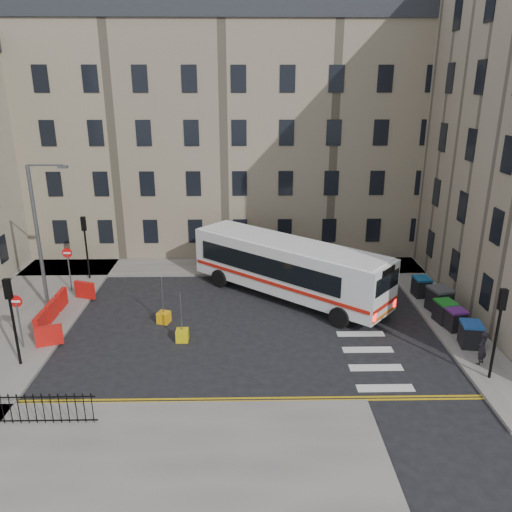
{
  "coord_description": "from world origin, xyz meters",
  "views": [
    {
      "loc": [
        -1.76,
        -23.84,
        12.06
      ],
      "look_at": [
        -1.27,
        2.42,
        3.0
      ],
      "focal_mm": 35.0,
      "sensor_mm": 36.0,
      "label": 1
    }
  ],
  "objects_px": {
    "bus": "(288,266)",
    "bollard_chevron": "(182,335)",
    "streetlamp": "(38,236)",
    "wheelie_bin_c": "(445,311)",
    "wheelie_bin_a": "(470,334)",
    "wheelie_bin_b": "(455,319)",
    "pedestrian": "(482,348)",
    "wheelie_bin_d": "(439,299)",
    "wheelie_bin_e": "(421,287)",
    "bollard_yellow": "(164,317)"
  },
  "relations": [
    {
      "from": "bus",
      "to": "pedestrian",
      "type": "relative_size",
      "value": 7.13
    },
    {
      "from": "wheelie_bin_c",
      "to": "wheelie_bin_d",
      "type": "distance_m",
      "value": 1.36
    },
    {
      "from": "wheelie_bin_e",
      "to": "bollard_yellow",
      "type": "distance_m",
      "value": 15.07
    },
    {
      "from": "wheelie_bin_c",
      "to": "wheelie_bin_d",
      "type": "height_order",
      "value": "wheelie_bin_d"
    },
    {
      "from": "pedestrian",
      "to": "bollard_yellow",
      "type": "distance_m",
      "value": 15.65
    },
    {
      "from": "wheelie_bin_b",
      "to": "wheelie_bin_e",
      "type": "distance_m",
      "value": 4.27
    },
    {
      "from": "wheelie_bin_d",
      "to": "wheelie_bin_e",
      "type": "height_order",
      "value": "wheelie_bin_d"
    },
    {
      "from": "pedestrian",
      "to": "wheelie_bin_b",
      "type": "bearing_deg",
      "value": -133.69
    },
    {
      "from": "bus",
      "to": "wheelie_bin_e",
      "type": "relative_size",
      "value": 9.81
    },
    {
      "from": "streetlamp",
      "to": "bollard_chevron",
      "type": "bearing_deg",
      "value": -25.01
    },
    {
      "from": "wheelie_bin_b",
      "to": "bus",
      "type": "bearing_deg",
      "value": 140.41
    },
    {
      "from": "wheelie_bin_a",
      "to": "wheelie_bin_c",
      "type": "distance_m",
      "value": 2.58
    },
    {
      "from": "bus",
      "to": "streetlamp",
      "type": "bearing_deg",
      "value": 137.36
    },
    {
      "from": "streetlamp",
      "to": "wheelie_bin_d",
      "type": "xyz_separation_m",
      "value": [
        21.83,
        -0.83,
        -3.5
      ]
    },
    {
      "from": "bollard_yellow",
      "to": "bollard_chevron",
      "type": "xyz_separation_m",
      "value": [
        1.23,
        -2.03,
        0.0
      ]
    },
    {
      "from": "pedestrian",
      "to": "bollard_yellow",
      "type": "xyz_separation_m",
      "value": [
        -14.92,
        4.68,
        -0.64
      ]
    },
    {
      "from": "bollard_chevron",
      "to": "wheelie_bin_b",
      "type": "bearing_deg",
      "value": 3.0
    },
    {
      "from": "streetlamp",
      "to": "bollard_yellow",
      "type": "bearing_deg",
      "value": -14.09
    },
    {
      "from": "wheelie_bin_a",
      "to": "wheelie_bin_b",
      "type": "xyz_separation_m",
      "value": [
        -0.06,
        1.73,
        -0.04
      ]
    },
    {
      "from": "wheelie_bin_e",
      "to": "streetlamp",
      "type": "bearing_deg",
      "value": 178.43
    },
    {
      "from": "wheelie_bin_e",
      "to": "pedestrian",
      "type": "height_order",
      "value": "pedestrian"
    },
    {
      "from": "wheelie_bin_c",
      "to": "pedestrian",
      "type": "distance_m",
      "value": 4.21
    },
    {
      "from": "wheelie_bin_c",
      "to": "wheelie_bin_a",
      "type": "bearing_deg",
      "value": -95.19
    },
    {
      "from": "wheelie_bin_c",
      "to": "wheelie_bin_e",
      "type": "bearing_deg",
      "value": 80.84
    },
    {
      "from": "bus",
      "to": "wheelie_bin_a",
      "type": "relative_size",
      "value": 9.23
    },
    {
      "from": "bus",
      "to": "wheelie_bin_c",
      "type": "bearing_deg",
      "value": -73.95
    },
    {
      "from": "wheelie_bin_a",
      "to": "wheelie_bin_d",
      "type": "height_order",
      "value": "wheelie_bin_d"
    },
    {
      "from": "streetlamp",
      "to": "wheelie_bin_c",
      "type": "xyz_separation_m",
      "value": [
        21.64,
        -2.17,
        -3.6
      ]
    },
    {
      "from": "bollard_chevron",
      "to": "bus",
      "type": "bearing_deg",
      "value": 43.27
    },
    {
      "from": "bus",
      "to": "wheelie_bin_e",
      "type": "xyz_separation_m",
      "value": [
        7.93,
        -0.29,
        -1.24
      ]
    },
    {
      "from": "bollard_chevron",
      "to": "bollard_yellow",
      "type": "bearing_deg",
      "value": 121.17
    },
    {
      "from": "bollard_yellow",
      "to": "wheelie_bin_b",
      "type": "bearing_deg",
      "value": -4.96
    },
    {
      "from": "wheelie_bin_a",
      "to": "bollard_chevron",
      "type": "distance_m",
      "value": 13.94
    },
    {
      "from": "bollard_yellow",
      "to": "wheelie_bin_c",
      "type": "bearing_deg",
      "value": -1.83
    },
    {
      "from": "bus",
      "to": "pedestrian",
      "type": "xyz_separation_m",
      "value": [
        8.09,
        -7.93,
        -1.02
      ]
    },
    {
      "from": "bus",
      "to": "wheelie_bin_b",
      "type": "xyz_separation_m",
      "value": [
        8.23,
        -4.55,
        -1.25
      ]
    },
    {
      "from": "bollard_yellow",
      "to": "streetlamp",
      "type": "bearing_deg",
      "value": 165.91
    },
    {
      "from": "wheelie_bin_c",
      "to": "pedestrian",
      "type": "xyz_separation_m",
      "value": [
        0.05,
        -4.21,
        0.2
      ]
    },
    {
      "from": "wheelie_bin_a",
      "to": "wheelie_bin_d",
      "type": "xyz_separation_m",
      "value": [
        -0.07,
        3.91,
        0.08
      ]
    },
    {
      "from": "wheelie_bin_b",
      "to": "wheelie_bin_a",
      "type": "bearing_deg",
      "value": -98.52
    },
    {
      "from": "wheelie_bin_b",
      "to": "wheelie_bin_c",
      "type": "relative_size",
      "value": 0.96
    },
    {
      "from": "streetlamp",
      "to": "wheelie_bin_e",
      "type": "bearing_deg",
      "value": 3.34
    },
    {
      "from": "bus",
      "to": "bollard_chevron",
      "type": "xyz_separation_m",
      "value": [
        -5.61,
        -5.28,
        -1.67
      ]
    },
    {
      "from": "bus",
      "to": "wheelie_bin_c",
      "type": "height_order",
      "value": "bus"
    },
    {
      "from": "streetlamp",
      "to": "bollard_chevron",
      "type": "relative_size",
      "value": 13.57
    },
    {
      "from": "wheelie_bin_e",
      "to": "wheelie_bin_a",
      "type": "bearing_deg",
      "value": -91.49
    },
    {
      "from": "wheelie_bin_a",
      "to": "wheelie_bin_b",
      "type": "bearing_deg",
      "value": 101.56
    },
    {
      "from": "wheelie_bin_d",
      "to": "wheelie_bin_e",
      "type": "distance_m",
      "value": 2.11
    },
    {
      "from": "wheelie_bin_a",
      "to": "wheelie_bin_b",
      "type": "relative_size",
      "value": 1.06
    },
    {
      "from": "wheelie_bin_b",
      "to": "wheelie_bin_c",
      "type": "height_order",
      "value": "wheelie_bin_c"
    }
  ]
}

